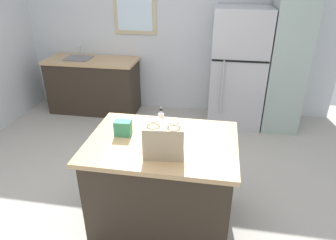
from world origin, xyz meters
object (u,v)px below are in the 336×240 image
object	(u,v)px
kitchen_island	(162,182)
bottle	(161,124)
refrigerator	(238,69)
shopping_bag	(164,140)
tall_cabinet	(286,61)
small_box	(123,128)

from	to	relation	value
kitchen_island	bottle	bearing A→B (deg)	105.46
refrigerator	bottle	distance (m)	2.31
shopping_bag	bottle	size ratio (longest dim) A/B	1.20
tall_cabinet	small_box	world-z (taller)	tall_cabinet
small_box	bottle	distance (m)	0.34
refrigerator	shopping_bag	world-z (taller)	refrigerator
kitchen_island	shopping_bag	distance (m)	0.61
refrigerator	shopping_bag	xyz separation A→B (m)	(-0.65, -2.47, 0.14)
tall_cabinet	bottle	world-z (taller)	tall_cabinet
refrigerator	small_box	distance (m)	2.46
tall_cabinet	bottle	distance (m)	2.59
kitchen_island	tall_cabinet	bearing A→B (deg)	58.78
small_box	refrigerator	bearing A→B (deg)	64.37
refrigerator	bottle	size ratio (longest dim) A/B	6.37
bottle	kitchen_island	bearing A→B (deg)	-74.54
shopping_bag	bottle	world-z (taller)	shopping_bag
small_box	bottle	xyz separation A→B (m)	(0.33, 0.03, 0.06)
kitchen_island	small_box	bearing A→B (deg)	172.78
refrigerator	bottle	bearing A→B (deg)	-108.47
kitchen_island	tall_cabinet	world-z (taller)	tall_cabinet
kitchen_island	bottle	size ratio (longest dim) A/B	4.70
shopping_bag	small_box	bearing A→B (deg)	148.39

